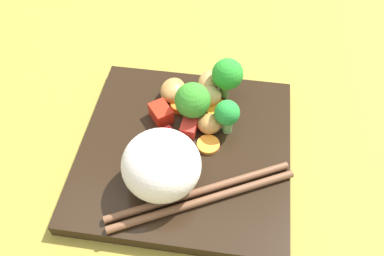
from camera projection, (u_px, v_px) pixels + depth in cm
name	position (u px, v px, depth cm)	size (l,w,h in cm)	color
ground_plane	(185.00, 159.00, 50.20)	(110.00, 110.00, 2.00)	olive
square_plate	(185.00, 151.00, 48.78)	(24.26, 24.26, 1.66)	black
rice_mound	(161.00, 165.00, 42.55)	(8.29, 8.33, 6.62)	white
broccoli_floret_0	(190.00, 100.00, 48.33)	(4.24, 4.24, 5.46)	#5AA143
broccoli_floret_1	(227.00, 114.00, 47.72)	(3.01, 3.01, 4.38)	#76B75D
broccoli_floret_2	(227.00, 75.00, 50.56)	(3.89, 3.89, 5.66)	#558E38
carrot_slice_0	(181.00, 105.00, 51.76)	(2.75, 2.75, 0.78)	orange
carrot_slice_1	(219.00, 110.00, 51.22)	(3.06, 3.06, 0.71)	orange
carrot_slice_2	(208.00, 145.00, 48.02)	(2.67, 2.67, 0.44)	orange
pepper_chunk_0	(167.00, 137.00, 48.15)	(2.54, 2.56, 1.34)	red
pepper_chunk_1	(188.00, 128.00, 48.89)	(2.30, 1.80, 1.54)	red
pepper_chunk_2	(161.00, 113.00, 50.14)	(2.84, 2.09, 1.88)	red
chicken_piece_0	(209.00, 124.00, 48.83)	(2.88, 2.63, 2.26)	#BD8443
chicken_piece_1	(206.00, 96.00, 51.58)	(3.97, 2.82, 2.44)	tan
chicken_piece_2	(173.00, 90.00, 52.24)	(3.88, 3.12, 2.35)	#BA8244
chicken_piece_3	(209.00, 83.00, 52.81)	(3.83, 2.74, 2.72)	tan
chopstick_pair	(202.00, 196.00, 43.55)	(18.78, 12.17, 0.81)	brown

